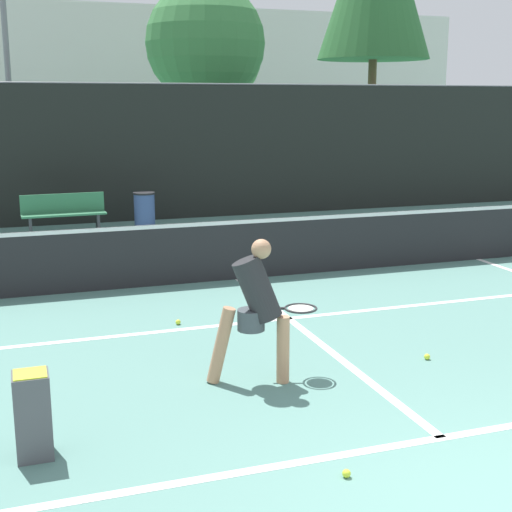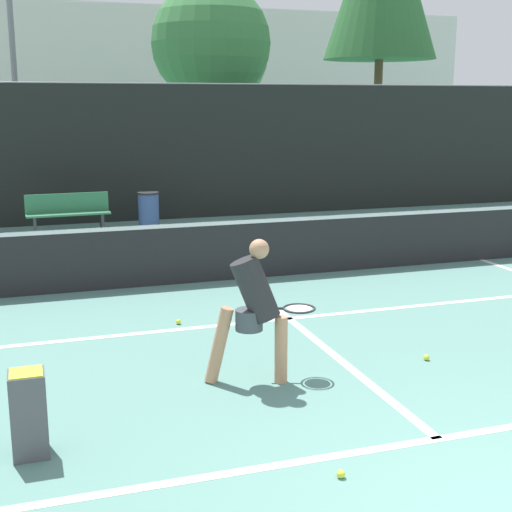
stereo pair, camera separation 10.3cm
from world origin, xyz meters
name	(u,v)px [view 2 (the right image)]	position (x,y,z in m)	size (l,w,h in m)	color
court_baseline_near	(438,439)	(0.00, 1.53, 0.00)	(11.00, 0.10, 0.01)	white
court_service_line	(289,318)	(0.00, 5.08, 0.00)	(8.25, 0.10, 0.01)	white
court_center_mark	(308,334)	(0.00, 4.42, 0.00)	(0.10, 5.77, 0.01)	white
net	(240,248)	(0.00, 7.30, 0.51)	(11.09, 0.09, 1.07)	slate
fence_back	(164,152)	(0.00, 13.47, 1.59)	(24.00, 0.06, 3.18)	black
player_practicing	(254,306)	(-1.09, 3.20, 0.80)	(1.22, 0.47, 1.48)	tan
tennis_ball_scattered_0	(341,474)	(-1.04, 1.21, 0.03)	(0.07, 0.07, 0.07)	#D1E033
tennis_ball_scattered_1	(178,322)	(-1.42, 5.30, 0.03)	(0.07, 0.07, 0.07)	#D1E033
tennis_ball_scattered_7	(426,357)	(0.90, 3.19, 0.03)	(0.07, 0.07, 0.07)	#D1E033
ball_hopper	(29,412)	(-3.25, 2.30, 0.37)	(0.28, 0.28, 0.71)	#4C4C51
courtside_bench	(68,212)	(-2.33, 12.17, 0.47)	(1.74, 0.45, 0.86)	#33724C
trash_bin	(149,210)	(-0.60, 12.30, 0.41)	(0.47, 0.47, 0.81)	#384C7F
parked_car	(262,174)	(3.54, 16.81, 0.64)	(1.80, 4.24, 1.50)	navy
floodlight_mast	(10,8)	(-3.24, 18.11, 5.23)	(1.10, 0.24, 8.19)	slate
tree_mid	(220,56)	(3.90, 22.66, 4.35)	(3.47, 3.47, 6.11)	brown
tree_east	(211,43)	(2.32, 17.87, 4.42)	(3.52, 3.52, 6.20)	brown
building_far	(92,85)	(0.00, 30.38, 3.45)	(36.00, 2.40, 6.89)	beige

